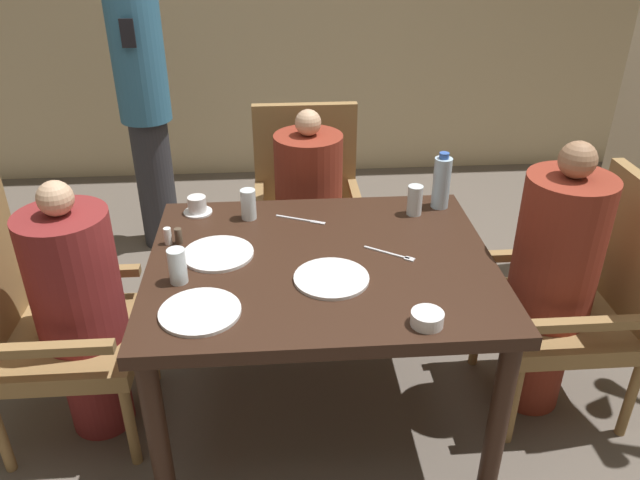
{
  "coord_description": "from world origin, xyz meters",
  "views": [
    {
      "loc": [
        -0.15,
        -1.93,
        1.88
      ],
      "look_at": [
        0.0,
        0.05,
        0.77
      ],
      "focal_mm": 35.0,
      "sensor_mm": 36.0,
      "label": 1
    }
  ],
  "objects_px": {
    "chair_right_side": "(586,295)",
    "glass_tall_near": "(177,266)",
    "bowl_small": "(427,319)",
    "diner_in_far_chair": "(309,211)",
    "chair_far_side": "(307,202)",
    "plate_dessert_center": "(200,312)",
    "glass_tall_far": "(415,200)",
    "chair_left_side": "(40,319)",
    "diner_in_right_chair": "(552,280)",
    "plate_main_right": "(218,254)",
    "teacup_with_saucer": "(197,206)",
    "water_bottle": "(442,182)",
    "diner_in_left_chair": "(81,310)",
    "standing_host": "(144,100)",
    "plate_main_left": "(331,278)",
    "glass_tall_mid": "(248,204)"
  },
  "relations": [
    {
      "from": "diner_in_left_chair",
      "to": "diner_in_right_chair",
      "type": "height_order",
      "value": "diner_in_right_chair"
    },
    {
      "from": "diner_in_left_chair",
      "to": "plate_main_left",
      "type": "xyz_separation_m",
      "value": [
        0.91,
        -0.14,
        0.19
      ]
    },
    {
      "from": "bowl_small",
      "to": "water_bottle",
      "type": "bearing_deg",
      "value": 73.64
    },
    {
      "from": "diner_in_right_chair",
      "to": "glass_tall_near",
      "type": "bearing_deg",
      "value": -175.24
    },
    {
      "from": "water_bottle",
      "to": "plate_dessert_center",
      "type": "bearing_deg",
      "value": -143.28
    },
    {
      "from": "chair_far_side",
      "to": "glass_tall_mid",
      "type": "xyz_separation_m",
      "value": [
        -0.27,
        -0.57,
        0.27
      ]
    },
    {
      "from": "plate_main_right",
      "to": "plate_dessert_center",
      "type": "relative_size",
      "value": 1.0
    },
    {
      "from": "chair_right_side",
      "to": "glass_tall_mid",
      "type": "height_order",
      "value": "chair_right_side"
    },
    {
      "from": "plate_main_right",
      "to": "plate_dessert_center",
      "type": "height_order",
      "value": "same"
    },
    {
      "from": "diner_in_left_chair",
      "to": "chair_right_side",
      "type": "xyz_separation_m",
      "value": [
        1.92,
        -0.0,
        -0.03
      ]
    },
    {
      "from": "chair_left_side",
      "to": "bowl_small",
      "type": "distance_m",
      "value": 1.41
    },
    {
      "from": "plate_main_left",
      "to": "glass_tall_near",
      "type": "xyz_separation_m",
      "value": [
        -0.52,
        0.03,
        0.06
      ]
    },
    {
      "from": "diner_in_left_chair",
      "to": "glass_tall_far",
      "type": "xyz_separation_m",
      "value": [
        1.29,
        0.33,
        0.24
      ]
    },
    {
      "from": "plate_dessert_center",
      "to": "water_bottle",
      "type": "bearing_deg",
      "value": 36.72
    },
    {
      "from": "standing_host",
      "to": "glass_tall_mid",
      "type": "height_order",
      "value": "standing_host"
    },
    {
      "from": "diner_in_right_chair",
      "to": "bowl_small",
      "type": "xyz_separation_m",
      "value": [
        -0.59,
        -0.42,
        0.16
      ]
    },
    {
      "from": "diner_in_right_chair",
      "to": "plate_main_right",
      "type": "distance_m",
      "value": 1.27
    },
    {
      "from": "standing_host",
      "to": "diner_in_right_chair",
      "type": "bearing_deg",
      "value": -40.52
    },
    {
      "from": "chair_far_side",
      "to": "glass_tall_near",
      "type": "bearing_deg",
      "value": -115.5
    },
    {
      "from": "standing_host",
      "to": "plate_main_left",
      "type": "distance_m",
      "value": 1.86
    },
    {
      "from": "chair_right_side",
      "to": "glass_tall_far",
      "type": "relative_size",
      "value": 7.8
    },
    {
      "from": "bowl_small",
      "to": "diner_in_right_chair",
      "type": "bearing_deg",
      "value": 35.12
    },
    {
      "from": "plate_main_right",
      "to": "diner_in_right_chair",
      "type": "bearing_deg",
      "value": -2.51
    },
    {
      "from": "diner_in_left_chair",
      "to": "water_bottle",
      "type": "bearing_deg",
      "value": 15.54
    },
    {
      "from": "standing_host",
      "to": "plate_main_right",
      "type": "height_order",
      "value": "standing_host"
    },
    {
      "from": "chair_left_side",
      "to": "glass_tall_near",
      "type": "height_order",
      "value": "chair_left_side"
    },
    {
      "from": "diner_in_right_chair",
      "to": "plate_main_right",
      "type": "xyz_separation_m",
      "value": [
        -1.26,
        0.06,
        0.14
      ]
    },
    {
      "from": "chair_right_side",
      "to": "plate_main_left",
      "type": "height_order",
      "value": "chair_right_side"
    },
    {
      "from": "plate_dessert_center",
      "to": "teacup_with_saucer",
      "type": "xyz_separation_m",
      "value": [
        -0.07,
        0.71,
        0.03
      ]
    },
    {
      "from": "standing_host",
      "to": "plate_dessert_center",
      "type": "distance_m",
      "value": 1.86
    },
    {
      "from": "chair_right_side",
      "to": "glass_tall_near",
      "type": "height_order",
      "value": "chair_right_side"
    },
    {
      "from": "plate_main_right",
      "to": "glass_tall_far",
      "type": "relative_size",
      "value": 2.08
    },
    {
      "from": "plate_main_right",
      "to": "glass_tall_far",
      "type": "xyz_separation_m",
      "value": [
        0.78,
        0.28,
        0.06
      ]
    },
    {
      "from": "diner_in_far_chair",
      "to": "chair_left_side",
      "type": "bearing_deg",
      "value": -143.46
    },
    {
      "from": "teacup_with_saucer",
      "to": "glass_tall_near",
      "type": "distance_m",
      "value": 0.52
    },
    {
      "from": "bowl_small",
      "to": "diner_in_far_chair",
      "type": "bearing_deg",
      "value": 103.91
    },
    {
      "from": "diner_in_right_chair",
      "to": "bowl_small",
      "type": "distance_m",
      "value": 0.74
    },
    {
      "from": "plate_dessert_center",
      "to": "water_bottle",
      "type": "distance_m",
      "value": 1.17
    },
    {
      "from": "plate_main_right",
      "to": "teacup_with_saucer",
      "type": "distance_m",
      "value": 0.37
    },
    {
      "from": "diner_in_far_chair",
      "to": "standing_host",
      "type": "height_order",
      "value": "standing_host"
    },
    {
      "from": "bowl_small",
      "to": "water_bottle",
      "type": "relative_size",
      "value": 0.42
    },
    {
      "from": "plate_dessert_center",
      "to": "glass_tall_far",
      "type": "relative_size",
      "value": 2.08
    },
    {
      "from": "chair_far_side",
      "to": "diner_in_far_chair",
      "type": "bearing_deg",
      "value": -90.0
    },
    {
      "from": "glass_tall_near",
      "to": "glass_tall_far",
      "type": "relative_size",
      "value": 1.0
    },
    {
      "from": "bowl_small",
      "to": "water_bottle",
      "type": "height_order",
      "value": "water_bottle"
    },
    {
      "from": "diner_in_far_chair",
      "to": "teacup_with_saucer",
      "type": "bearing_deg",
      "value": -143.2
    },
    {
      "from": "diner_in_right_chair",
      "to": "glass_tall_far",
      "type": "bearing_deg",
      "value": 145.02
    },
    {
      "from": "glass_tall_near",
      "to": "diner_in_far_chair",
      "type": "bearing_deg",
      "value": 60.8
    },
    {
      "from": "chair_right_side",
      "to": "glass_tall_far",
      "type": "bearing_deg",
      "value": 152.05
    },
    {
      "from": "teacup_with_saucer",
      "to": "water_bottle",
      "type": "bearing_deg",
      "value": -0.85
    }
  ]
}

